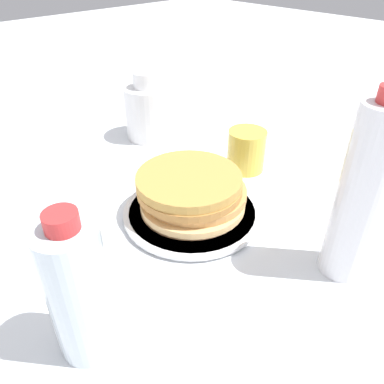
% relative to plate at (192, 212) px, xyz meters
% --- Properties ---
extents(ground_plane, '(4.00, 4.00, 0.00)m').
position_rel_plate_xyz_m(ground_plane, '(0.02, 0.02, -0.01)').
color(ground_plane, white).
extents(plate, '(0.23, 0.23, 0.01)m').
position_rel_plate_xyz_m(plate, '(0.00, 0.00, 0.00)').
color(plate, white).
rests_on(plate, ground_plane).
extents(pancake_stack, '(0.18, 0.18, 0.06)m').
position_rel_plate_xyz_m(pancake_stack, '(-0.00, -0.00, 0.04)').
color(pancake_stack, '#B07747').
rests_on(pancake_stack, plate).
extents(juice_glass, '(0.07, 0.07, 0.08)m').
position_rel_plate_xyz_m(juice_glass, '(-0.18, -0.04, 0.03)').
color(juice_glass, yellow).
rests_on(juice_glass, ground_plane).
extents(cream_jug, '(0.10, 0.10, 0.15)m').
position_rel_plate_xyz_m(cream_jug, '(-0.14, -0.29, 0.06)').
color(cream_jug, white).
rests_on(cream_jug, ground_plane).
extents(water_bottle_near, '(0.06, 0.06, 0.26)m').
position_rel_plate_xyz_m(water_bottle_near, '(-0.07, 0.23, 0.12)').
color(water_bottle_near, white).
rests_on(water_bottle_near, ground_plane).
extents(water_bottle_far, '(0.06, 0.06, 0.19)m').
position_rel_plate_xyz_m(water_bottle_far, '(0.25, 0.09, 0.08)').
color(water_bottle_far, silver).
rests_on(water_bottle_far, ground_plane).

